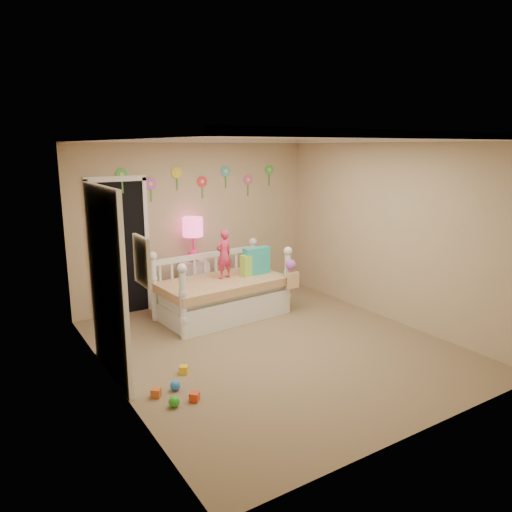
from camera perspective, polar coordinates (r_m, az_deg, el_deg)
floor at (r=6.25m, az=2.19°, el=-10.60°), size 4.00×4.50×0.01m
ceiling at (r=5.73m, az=2.42°, el=14.00°), size 4.00×4.50×0.01m
back_wall at (r=7.78m, az=-7.12°, el=4.00°), size 4.00×0.01×2.60m
left_wall at (r=5.03m, az=-16.88°, el=-1.35°), size 0.01×4.50×2.60m
right_wall at (r=7.16m, az=15.65°, el=2.85°), size 0.01×4.50×2.60m
crown_molding at (r=5.73m, az=2.41°, el=13.70°), size 4.00×4.50×0.06m
daybed at (r=7.15m, az=-4.01°, el=-3.22°), size 1.95×1.15×1.02m
pillow_turquoise at (r=7.36m, az=0.05°, el=-0.58°), size 0.42×0.16×0.42m
pillow_lime at (r=7.31m, az=-0.57°, el=-1.05°), size 0.35×0.17×0.32m
child at (r=7.10m, az=-3.81°, el=0.21°), size 0.29×0.22×0.73m
nightstand at (r=7.76m, az=-7.30°, el=-3.19°), size 0.47×0.38×0.71m
table_lamp at (r=7.57m, az=-7.48°, el=2.79°), size 0.32×0.32×0.70m
closet_doorway at (r=7.38m, az=-15.83°, el=1.04°), size 0.90×0.04×2.07m
flower_decals at (r=7.66m, az=-7.83°, el=8.66°), size 3.40×0.02×0.50m
mirror_closet at (r=5.38m, az=-17.16°, el=-3.20°), size 0.07×1.30×2.10m
wall_picture at (r=4.14m, az=-13.34°, el=-0.56°), size 0.05×0.34×0.42m
hanging_bag at (r=7.17m, az=4.20°, el=-2.24°), size 0.20×0.16×0.36m
toy_scatter at (r=5.38m, az=-8.38°, el=-14.15°), size 0.97×1.40×0.11m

